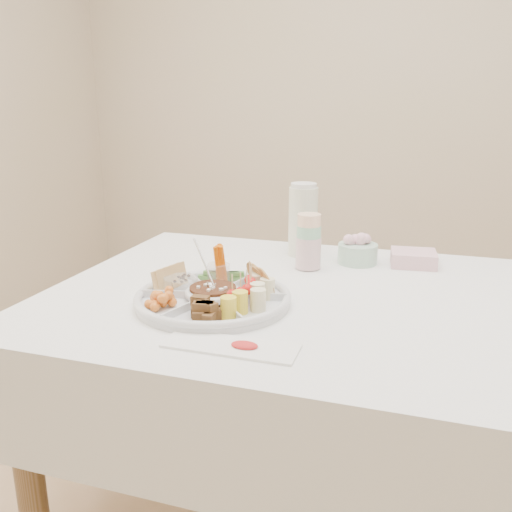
% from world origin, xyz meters
% --- Properties ---
extents(wall_back, '(4.00, 0.02, 2.70)m').
position_xyz_m(wall_back, '(0.00, 2.00, 1.35)').
color(wall_back, beige).
rests_on(wall_back, ground).
extents(dining_table, '(1.52, 1.02, 0.76)m').
position_xyz_m(dining_table, '(0.00, 0.00, 0.38)').
color(dining_table, white).
rests_on(dining_table, floor).
extents(party_tray, '(0.46, 0.46, 0.04)m').
position_xyz_m(party_tray, '(-0.29, -0.15, 0.78)').
color(party_tray, silver).
rests_on(party_tray, dining_table).
extents(bean_dip, '(0.14, 0.14, 0.04)m').
position_xyz_m(bean_dip, '(-0.29, -0.15, 0.79)').
color(bean_dip, '#3F2214').
rests_on(bean_dip, party_tray).
extents(tortillas, '(0.13, 0.13, 0.06)m').
position_xyz_m(tortillas, '(-0.20, -0.06, 0.80)').
color(tortillas, '#BA863E').
rests_on(tortillas, party_tray).
extents(carrot_cucumber, '(0.14, 0.14, 0.11)m').
position_xyz_m(carrot_cucumber, '(-0.32, -0.02, 0.82)').
color(carrot_cucumber, '#DE5C03').
rests_on(carrot_cucumber, party_tray).
extents(pita_raisins, '(0.15, 0.15, 0.07)m').
position_xyz_m(pita_raisins, '(-0.42, -0.11, 0.80)').
color(pita_raisins, tan).
rests_on(pita_raisins, party_tray).
extents(cherries, '(0.12, 0.12, 0.04)m').
position_xyz_m(cherries, '(-0.39, -0.24, 0.79)').
color(cherries, '#ED8C43').
rests_on(cherries, party_tray).
extents(granola_chunks, '(0.13, 0.13, 0.05)m').
position_xyz_m(granola_chunks, '(-0.26, -0.27, 0.79)').
color(granola_chunks, brown).
rests_on(granola_chunks, party_tray).
extents(banana_tomato, '(0.14, 0.14, 0.10)m').
position_xyz_m(banana_tomato, '(-0.17, -0.18, 0.82)').
color(banana_tomato, '#E1C967').
rests_on(banana_tomato, party_tray).
extents(cup_stack, '(0.10, 0.10, 0.21)m').
position_xyz_m(cup_stack, '(-0.13, 0.22, 0.86)').
color(cup_stack, silver).
rests_on(cup_stack, dining_table).
extents(thermos, '(0.09, 0.09, 0.24)m').
position_xyz_m(thermos, '(-0.18, 0.36, 0.88)').
color(thermos, silver).
rests_on(thermos, dining_table).
extents(flower_bowl, '(0.14, 0.14, 0.09)m').
position_xyz_m(flower_bowl, '(0.00, 0.32, 0.80)').
color(flower_bowl, '#97D0B4').
rests_on(flower_bowl, dining_table).
extents(napkin_stack, '(0.14, 0.13, 0.04)m').
position_xyz_m(napkin_stack, '(0.17, 0.35, 0.78)').
color(napkin_stack, beige).
rests_on(napkin_stack, dining_table).
extents(placemat, '(0.28, 0.09, 0.01)m').
position_xyz_m(placemat, '(-0.17, -0.36, 0.76)').
color(placemat, white).
rests_on(placemat, dining_table).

